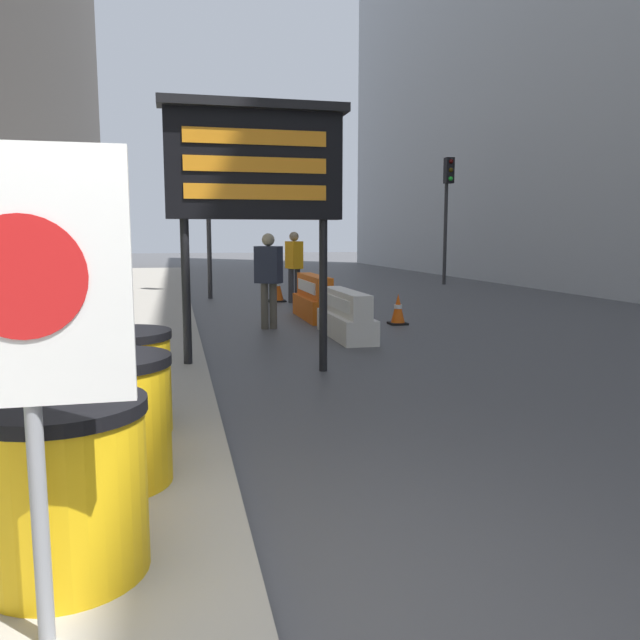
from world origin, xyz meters
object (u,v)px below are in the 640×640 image
object	(u,v)px
warning_sign	(25,307)
jersey_barrier_white	(346,317)
traffic_light_far_side	(448,194)
jersey_barrier_orange_far	(314,300)
traffic_cone_near	(321,287)
barrel_drum_back	(124,382)
message_board	(255,167)
pedestrian_passerby	(294,261)
barrel_drum_foreground	(65,487)
traffic_cone_far	(398,309)
traffic_cone_mid	(276,286)
traffic_light_near_curb	(208,175)
pedestrian_worker	(269,273)
barrel_drum_middle	(111,420)

from	to	relation	value
warning_sign	jersey_barrier_white	xyz separation A→B (m)	(3.20, 7.46, -1.07)
warning_sign	traffic_light_far_side	world-z (taller)	traffic_light_far_side
jersey_barrier_orange_far	traffic_cone_near	distance (m)	2.95
barrel_drum_back	message_board	bearing A→B (deg)	62.01
message_board	traffic_cone_near	world-z (taller)	message_board
jersey_barrier_white	pedestrian_passerby	distance (m)	5.51
barrel_drum_back	jersey_barrier_white	xyz separation A→B (m)	(3.10, 4.93, -0.22)
barrel_drum_foreground	traffic_cone_near	xyz separation A→B (m)	(4.00, 12.17, -0.17)
warning_sign	traffic_cone_far	world-z (taller)	warning_sign
traffic_cone_near	traffic_cone_mid	world-z (taller)	traffic_cone_near
traffic_cone_mid	traffic_light_far_side	xyz separation A→B (m)	(6.52, 4.22, 2.67)
barrel_drum_foreground	barrel_drum_back	xyz separation A→B (m)	(0.10, 2.02, 0.00)
jersey_barrier_white	barrel_drum_back	bearing A→B (deg)	-122.19
traffic_cone_near	traffic_cone_mid	distance (m)	1.17
traffic_light_near_curb	traffic_light_far_side	distance (m)	8.68
traffic_cone_near	traffic_cone_far	size ratio (longest dim) A/B	1.37
jersey_barrier_orange_far	pedestrian_worker	bearing A→B (deg)	-132.93
barrel_drum_middle	pedestrian_worker	world-z (taller)	pedestrian_worker
warning_sign	traffic_cone_far	xyz separation A→B (m)	(4.56, 8.68, -1.12)
pedestrian_passerby	barrel_drum_middle	bearing A→B (deg)	-32.50
traffic_cone_far	traffic_light_near_curb	distance (m)	7.16
barrel_drum_foreground	barrel_drum_back	bearing A→B (deg)	87.25
warning_sign	traffic_cone_near	distance (m)	13.34
jersey_barrier_orange_far	pedestrian_passerby	bearing A→B (deg)	86.61
barrel_drum_foreground	warning_sign	world-z (taller)	warning_sign
jersey_barrier_white	traffic_light_far_side	xyz separation A→B (m)	(6.31, 10.04, 2.72)
traffic_light_near_curb	barrel_drum_back	bearing A→B (deg)	-96.29
barrel_drum_back	traffic_cone_far	xyz separation A→B (m)	(4.46, 6.15, -0.28)
barrel_drum_foreground	pedestrian_passerby	xyz separation A→B (m)	(3.38, 12.41, 0.48)
barrel_drum_back	traffic_light_near_curb	world-z (taller)	traffic_light_near_curb
traffic_light_far_side	barrel_drum_foreground	bearing A→B (deg)	-119.25
traffic_light_far_side	traffic_cone_near	bearing A→B (deg)	-138.83
barrel_drum_foreground	message_board	xyz separation A→B (m)	(1.43, 4.53, 1.88)
barrel_drum_middle	traffic_cone_mid	size ratio (longest dim) A/B	0.98
message_board	traffic_cone_near	distance (m)	8.32
message_board	traffic_cone_far	distance (m)	5.26
warning_sign	jersey_barrier_orange_far	distance (m)	10.40
traffic_cone_near	jersey_barrier_orange_far	bearing A→B (deg)	-105.81
message_board	pedestrian_worker	xyz separation A→B (m)	(0.68, 3.64, -1.44)
jersey_barrier_white	traffic_light_near_curb	distance (m)	7.73
warning_sign	jersey_barrier_white	distance (m)	8.18
traffic_cone_far	traffic_cone_near	bearing A→B (deg)	97.83
jersey_barrier_white	traffic_light_near_curb	bearing A→B (deg)	104.48
message_board	jersey_barrier_orange_far	xyz separation A→B (m)	(1.77, 4.81, -2.05)
traffic_cone_far	traffic_light_near_curb	xyz separation A→B (m)	(-3.15, 5.73, 2.94)
traffic_cone_far	barrel_drum_back	bearing A→B (deg)	-125.92
traffic_light_near_curb	pedestrian_worker	world-z (taller)	traffic_light_near_curb
traffic_cone_mid	pedestrian_passerby	size ratio (longest dim) A/B	0.45
traffic_cone_near	pedestrian_passerby	xyz separation A→B (m)	(-0.62, 0.24, 0.65)
jersey_barrier_orange_far	traffic_light_far_side	bearing A→B (deg)	50.48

